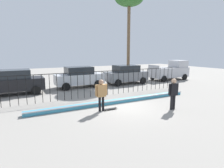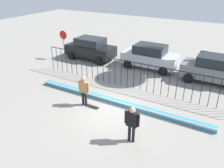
# 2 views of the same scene
# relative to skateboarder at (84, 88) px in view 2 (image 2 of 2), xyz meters

# --- Properties ---
(ground_plane) EXTENTS (60.00, 60.00, 0.00)m
(ground_plane) POSITION_rel_skateboarder_xyz_m (1.56, 0.22, -1.06)
(ground_plane) COLOR gray
(bowl_coping_ledge) EXTENTS (11.00, 0.40, 0.27)m
(bowl_coping_ledge) POSITION_rel_skateboarder_xyz_m (1.56, 1.02, -0.94)
(bowl_coping_ledge) COLOR teal
(bowl_coping_ledge) RESTS_ON ground
(perimeter_fence) EXTENTS (14.04, 0.04, 1.85)m
(perimeter_fence) POSITION_rel_skateboarder_xyz_m (1.56, 3.32, 0.08)
(perimeter_fence) COLOR black
(perimeter_fence) RESTS_ON ground
(skateboarder) EXTENTS (0.71, 0.27, 1.77)m
(skateboarder) POSITION_rel_skateboarder_xyz_m (0.00, 0.00, 0.00)
(skateboarder) COLOR black
(skateboarder) RESTS_ON ground
(skateboard) EXTENTS (0.80, 0.20, 0.07)m
(skateboard) POSITION_rel_skateboarder_xyz_m (0.55, -0.02, -1.00)
(skateboard) COLOR black
(skateboard) RESTS_ON ground
(camera_operator) EXTENTS (0.72, 0.27, 1.78)m
(camera_operator) POSITION_rel_skateboarder_xyz_m (3.73, -1.58, 0.00)
(camera_operator) COLOR black
(camera_operator) RESTS_ON ground
(parked_car_black) EXTENTS (4.30, 2.12, 1.90)m
(parked_car_black) POSITION_rel_skateboarder_xyz_m (-4.25, 6.85, -0.09)
(parked_car_black) COLOR black
(parked_car_black) RESTS_ON ground
(parked_car_silver) EXTENTS (4.30, 2.12, 1.90)m
(parked_car_silver) POSITION_rel_skateboarder_xyz_m (1.08, 7.34, -0.09)
(parked_car_silver) COLOR #B7BABF
(parked_car_silver) RESTS_ON ground
(parked_car_gray) EXTENTS (4.30, 2.12, 1.90)m
(parked_car_gray) POSITION_rel_skateboarder_xyz_m (5.93, 6.99, -0.09)
(parked_car_gray) COLOR slate
(parked_car_gray) RESTS_ON ground
(stop_sign) EXTENTS (0.76, 0.07, 2.50)m
(stop_sign) POSITION_rel_skateboarder_xyz_m (-6.35, 5.80, 0.55)
(stop_sign) COLOR slate
(stop_sign) RESTS_ON ground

